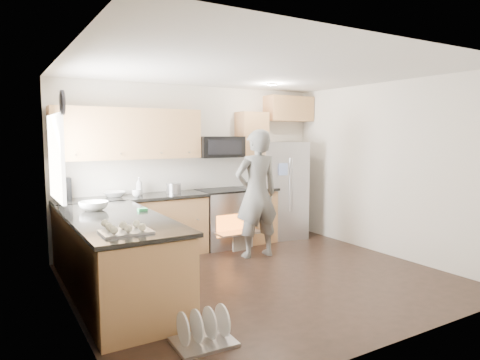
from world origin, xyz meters
TOP-DOWN VIEW (x-y plane):
  - ground at (0.00, 0.00)m, footprint 4.50×4.50m
  - room_shell at (-0.04, 0.02)m, footprint 4.54×4.04m
  - back_cabinet_run at (-0.59, 1.75)m, footprint 4.45×0.64m
  - peninsula at (-1.75, 0.25)m, footprint 0.96×2.36m
  - stove_range at (0.35, 1.69)m, footprint 0.76×0.97m
  - refrigerator at (1.50, 1.70)m, footprint 0.93×0.78m
  - person at (0.49, 0.89)m, footprint 0.72×0.50m
  - dish_rack at (-1.39, -1.15)m, footprint 0.53×0.43m

SIDE VIEW (x-z plane):
  - ground at x=0.00m, z-range 0.00..0.00m
  - dish_rack at x=-1.39m, z-range -0.07..0.25m
  - peninsula at x=-1.75m, z-range -0.05..0.98m
  - stove_range at x=0.35m, z-range -0.22..1.57m
  - refrigerator at x=1.50m, z-range 0.00..1.69m
  - person at x=0.49m, z-range 0.00..1.89m
  - back_cabinet_run at x=-0.59m, z-range -0.29..2.21m
  - room_shell at x=-0.04m, z-range 0.36..2.98m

